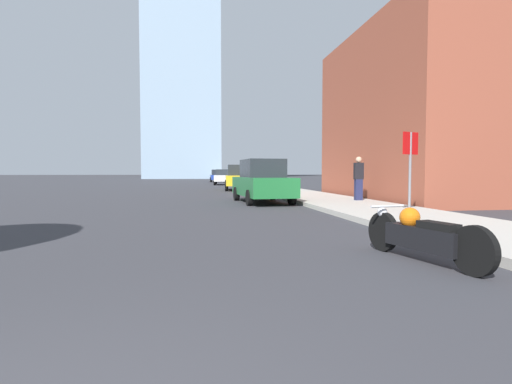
{
  "coord_description": "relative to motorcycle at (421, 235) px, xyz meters",
  "views": [
    {
      "loc": [
        0.92,
        -1.28,
        1.26
      ],
      "look_at": [
        2.03,
        5.91,
        0.9
      ],
      "focal_mm": 28.0,
      "sensor_mm": 36.0,
      "label": 1
    }
  ],
  "objects": [
    {
      "name": "sidewalk",
      "position": [
        2.42,
        36.11,
        -0.3
      ],
      "size": [
        3.14,
        240.0,
        0.15
      ],
      "color": "#B2ADA3",
      "rests_on": "ground_plane"
    },
    {
      "name": "brick_storefront",
      "position": [
        9.79,
        11.98,
        3.49
      ],
      "size": [
        11.2,
        10.55,
        7.72
      ],
      "color": "brown",
      "rests_on": "ground_plane"
    },
    {
      "name": "motorcycle",
      "position": [
        0.0,
        0.0,
        0.0
      ],
      "size": [
        0.76,
        2.27,
        0.75
      ],
      "rotation": [
        0.0,
        0.0,
        0.22
      ],
      "color": "black",
      "rests_on": "ground_plane"
    },
    {
      "name": "parked_car_green",
      "position": [
        -0.38,
        11.1,
        0.5
      ],
      "size": [
        2.1,
        4.68,
        1.79
      ],
      "rotation": [
        0.0,
        0.0,
        0.07
      ],
      "color": "#1E6B33",
      "rests_on": "ground_plane"
    },
    {
      "name": "parked_car_yellow",
      "position": [
        -0.13,
        22.63,
        0.51
      ],
      "size": [
        2.06,
        4.31,
        1.77
      ],
      "rotation": [
        0.0,
        0.0,
        -0.07
      ],
      "color": "gold",
      "rests_on": "ground_plane"
    },
    {
      "name": "parked_car_white",
      "position": [
        -0.22,
        34.9,
        0.42
      ],
      "size": [
        2.25,
        4.08,
        1.55
      ],
      "rotation": [
        0.0,
        0.0,
        -0.1
      ],
      "color": "silver",
      "rests_on": "ground_plane"
    },
    {
      "name": "parked_car_blue",
      "position": [
        -0.24,
        46.73,
        0.41
      ],
      "size": [
        1.84,
        3.96,
        1.6
      ],
      "rotation": [
        0.0,
        0.0,
        -0.01
      ],
      "color": "#1E3899",
      "rests_on": "ground_plane"
    },
    {
      "name": "stop_sign",
      "position": [
        2.62,
        4.87,
        1.27
      ],
      "size": [
        0.57,
        0.26,
        2.19
      ],
      "color": "slate",
      "rests_on": "sidewalk"
    },
    {
      "name": "pedestrian",
      "position": [
        3.29,
        9.85,
        0.67
      ],
      "size": [
        0.36,
        0.24,
        1.73
      ],
      "color": "#1E2347",
      "rests_on": "sidewalk"
    }
  ]
}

